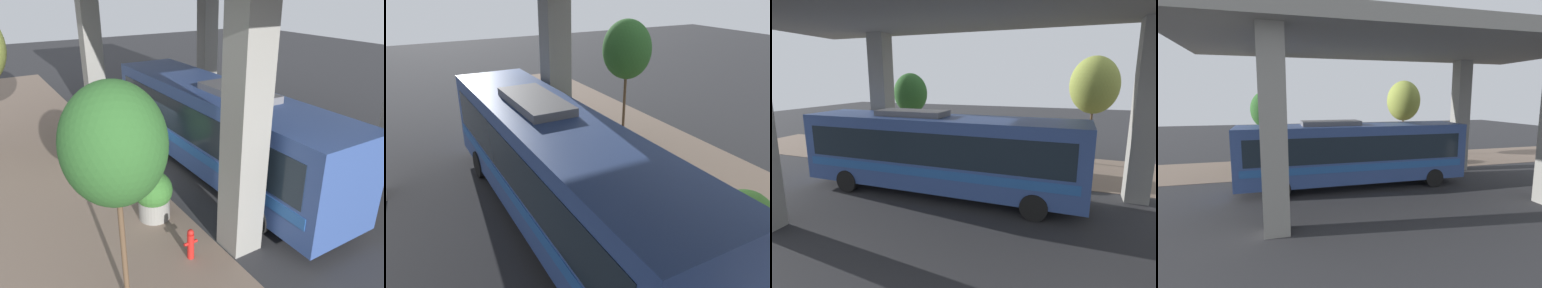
# 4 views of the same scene
# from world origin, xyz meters

# --- Properties ---
(ground_plane) EXTENTS (80.00, 80.00, 0.00)m
(ground_plane) POSITION_xyz_m (0.00, 0.00, 0.00)
(ground_plane) COLOR #2D2D30
(ground_plane) RESTS_ON ground
(sidewalk_strip) EXTENTS (6.00, 40.00, 0.02)m
(sidewalk_strip) POSITION_xyz_m (-3.00, 0.00, 0.01)
(sidewalk_strip) COLOR #7A6656
(sidewalk_strip) RESTS_ON ground
(overpass) EXTENTS (9.40, 20.19, 7.82)m
(overpass) POSITION_xyz_m (4.00, 0.00, 6.85)
(overpass) COLOR gray
(overpass) RESTS_ON ground
(bus) EXTENTS (2.73, 12.17, 3.64)m
(bus) POSITION_xyz_m (2.59, -1.92, 1.98)
(bus) COLOR #334C8C
(bus) RESTS_ON ground
(fire_hydrant) EXTENTS (0.40, 0.19, 0.93)m
(fire_hydrant) POSITION_xyz_m (-0.96, -5.86, 0.47)
(fire_hydrant) COLOR red
(fire_hydrant) RESTS_ON ground
(planter_front) EXTENTS (1.20, 1.20, 1.61)m
(planter_front) POSITION_xyz_m (-0.93, -3.60, 0.82)
(planter_front) COLOR gray
(planter_front) RESTS_ON ground
(planter_middle) EXTENTS (1.57, 1.57, 1.77)m
(planter_middle) POSITION_xyz_m (-1.33, 1.63, 0.86)
(planter_middle) COLOR gray
(planter_middle) RESTS_ON ground
(planter_back) EXTENTS (1.32, 1.32, 1.67)m
(planter_back) POSITION_xyz_m (-0.55, 0.21, 0.83)
(planter_back) COLOR gray
(planter_back) RESTS_ON ground
(street_tree_near) EXTENTS (2.71, 2.71, 6.24)m
(street_tree_near) POSITION_xyz_m (-4.86, 4.43, 4.61)
(street_tree_near) COLOR brown
(street_tree_near) RESTS_ON ground
(street_tree_far) EXTENTS (2.10, 2.10, 5.32)m
(street_tree_far) POSITION_xyz_m (-3.03, -6.44, 4.05)
(street_tree_far) COLOR brown
(street_tree_far) RESTS_ON ground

